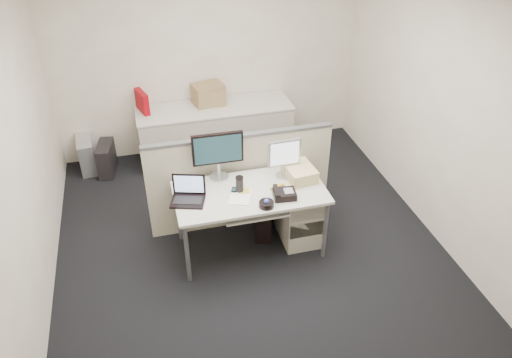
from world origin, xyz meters
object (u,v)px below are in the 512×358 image
object	(u,v)px
monitor_main	(218,156)
desk	(250,197)
desk_phone	(284,194)
laptop	(187,192)

from	to	relation	value
monitor_main	desk	bearing A→B (deg)	-50.90
monitor_main	desk_phone	xyz separation A→B (m)	(0.55, -0.50, -0.22)
desk	laptop	size ratio (longest dim) A/B	4.71
desk_phone	laptop	bearing A→B (deg)	176.42
monitor_main	desk_phone	bearing A→B (deg)	-41.18
desk	monitor_main	bearing A→B (deg)	128.00
monitor_main	desk_phone	size ratio (longest dim) A/B	2.39
desk	laptop	world-z (taller)	laptop
desk_phone	desk	bearing A→B (deg)	155.32
laptop	desk_phone	distance (m)	0.94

